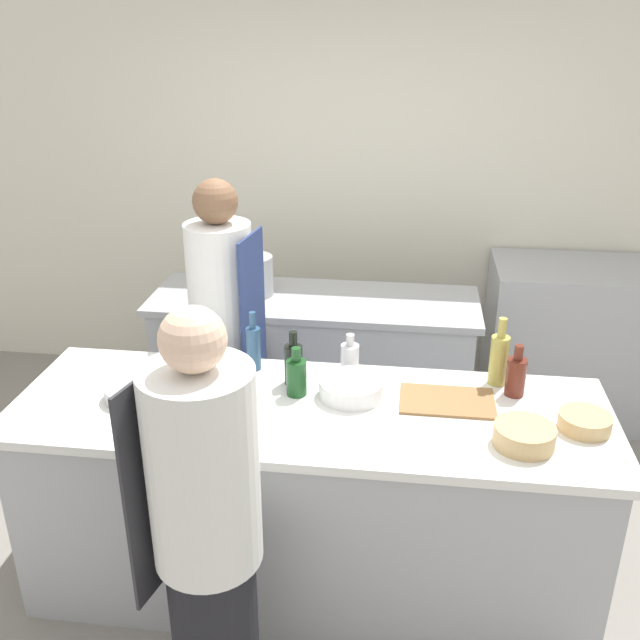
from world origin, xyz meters
TOP-DOWN VIEW (x-y plane):
  - ground_plane at (0.00, 0.00)m, footprint 16.00×16.00m
  - wall_back at (0.00, 2.13)m, footprint 8.00×0.06m
  - prep_counter at (0.00, 0.00)m, footprint 2.54×0.84m
  - pass_counter at (-0.15, 1.23)m, footprint 1.91×0.64m
  - oven_range at (1.42, 1.75)m, footprint 0.99×0.66m
  - chef_at_prep_near at (-0.24, -0.75)m, footprint 0.41×0.40m
  - chef_at_stove at (-0.56, 0.71)m, footprint 0.37×0.35m
  - bottle_olive_oil at (0.14, 0.34)m, footprint 0.08×0.08m
  - bottle_vinegar at (-0.31, 0.31)m, footprint 0.07×0.07m
  - bottle_wine at (-0.10, 0.20)m, footprint 0.08×0.08m
  - bottle_cooking_oil at (0.80, 0.32)m, footprint 0.08×0.08m
  - bottle_sauce at (0.87, 0.22)m, footprint 0.09×0.09m
  - bottle_water at (-0.07, 0.10)m, footprint 0.09×0.09m
  - bowl_mixing_large at (-0.76, -0.02)m, footprint 0.25×0.25m
  - bowl_prep_small at (0.17, 0.12)m, footprint 0.28×0.28m
  - bowl_ceramic_blue at (0.86, -0.18)m, footprint 0.24×0.24m
  - bowl_wooden_salad at (1.12, -0.03)m, footprint 0.21×0.21m
  - cup at (-0.66, 0.15)m, footprint 0.09×0.09m
  - cutting_board at (0.58, 0.12)m, footprint 0.40×0.26m
  - stockpot at (-0.51, 1.24)m, footprint 0.22×0.22m

SIDE VIEW (x-z plane):
  - ground_plane at x=0.00m, z-range 0.00..0.00m
  - pass_counter at x=-0.15m, z-range 0.00..0.94m
  - prep_counter at x=0.00m, z-range 0.00..0.94m
  - oven_range at x=1.42m, z-range 0.00..1.02m
  - chef_at_prep_near at x=-0.24m, z-range 0.00..1.69m
  - chef_at_stove at x=-0.56m, z-range 0.01..1.75m
  - cutting_board at x=0.58m, z-range 0.94..0.95m
  - bowl_mixing_large at x=-0.76m, z-range 0.94..1.00m
  - bowl_wooden_salad at x=1.12m, z-range 0.94..1.00m
  - bowl_prep_small at x=0.17m, z-range 0.94..1.01m
  - cup at x=-0.66m, z-range 0.94..1.02m
  - bowl_ceramic_blue at x=0.86m, z-range 0.94..1.02m
  - bottle_olive_oil at x=0.14m, z-range 0.92..1.11m
  - bottle_water at x=-0.07m, z-range 0.91..1.14m
  - bottle_sauce at x=0.87m, z-range 0.91..1.15m
  - bottle_wine at x=-0.10m, z-range 0.91..1.16m
  - bottle_vinegar at x=-0.31m, z-range 0.91..1.19m
  - stockpot at x=-0.51m, z-range 0.94..1.17m
  - bottle_cooking_oil at x=0.80m, z-range 0.90..1.22m
  - wall_back at x=0.00m, z-range 0.00..2.80m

